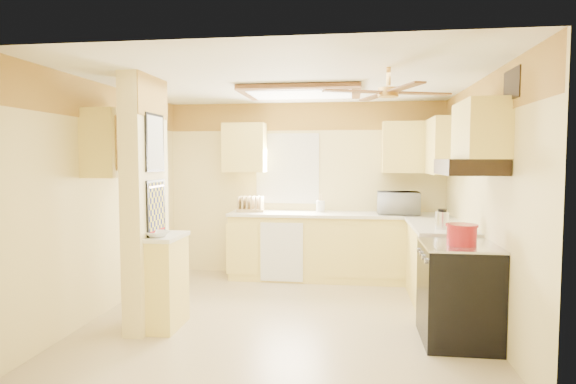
# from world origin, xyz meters

# --- Properties ---
(floor) EXTENTS (4.00, 4.00, 0.00)m
(floor) POSITION_xyz_m (0.00, 0.00, 0.00)
(floor) COLOR tan
(floor) RESTS_ON ground
(ceiling) EXTENTS (4.00, 4.00, 0.00)m
(ceiling) POSITION_xyz_m (0.00, 0.00, 2.50)
(ceiling) COLOR white
(ceiling) RESTS_ON wall_back
(wall_back) EXTENTS (4.00, 0.00, 4.00)m
(wall_back) POSITION_xyz_m (0.00, 1.90, 1.25)
(wall_back) COLOR #F6E296
(wall_back) RESTS_ON floor
(wall_front) EXTENTS (4.00, 0.00, 4.00)m
(wall_front) POSITION_xyz_m (0.00, -1.90, 1.25)
(wall_front) COLOR #F6E296
(wall_front) RESTS_ON floor
(wall_left) EXTENTS (0.00, 3.80, 3.80)m
(wall_left) POSITION_xyz_m (-2.00, 0.00, 1.25)
(wall_left) COLOR #F6E296
(wall_left) RESTS_ON floor
(wall_right) EXTENTS (0.00, 3.80, 3.80)m
(wall_right) POSITION_xyz_m (2.00, 0.00, 1.25)
(wall_right) COLOR #F6E296
(wall_right) RESTS_ON floor
(wallpaper_border) EXTENTS (4.00, 0.02, 0.40)m
(wallpaper_border) POSITION_xyz_m (0.00, 1.88, 2.30)
(wallpaper_border) COLOR #ECB345
(wallpaper_border) RESTS_ON wall_back
(partition_column) EXTENTS (0.20, 0.70, 2.50)m
(partition_column) POSITION_xyz_m (-1.35, -0.55, 1.25)
(partition_column) COLOR #F6E296
(partition_column) RESTS_ON floor
(partition_ledge) EXTENTS (0.25, 0.55, 0.90)m
(partition_ledge) POSITION_xyz_m (-1.13, -0.55, 0.45)
(partition_ledge) COLOR #F5E56F
(partition_ledge) RESTS_ON floor
(ledge_top) EXTENTS (0.28, 0.58, 0.04)m
(ledge_top) POSITION_xyz_m (-1.13, -0.55, 0.92)
(ledge_top) COLOR silver
(ledge_top) RESTS_ON partition_ledge
(lower_cabinets_back) EXTENTS (3.00, 0.60, 0.90)m
(lower_cabinets_back) POSITION_xyz_m (0.50, 1.60, 0.45)
(lower_cabinets_back) COLOR #F5E56F
(lower_cabinets_back) RESTS_ON floor
(lower_cabinets_right) EXTENTS (0.60, 1.40, 0.90)m
(lower_cabinets_right) POSITION_xyz_m (1.70, 0.60, 0.45)
(lower_cabinets_right) COLOR #F5E56F
(lower_cabinets_right) RESTS_ON floor
(countertop_back) EXTENTS (3.04, 0.64, 0.04)m
(countertop_back) POSITION_xyz_m (0.50, 1.59, 0.92)
(countertop_back) COLOR silver
(countertop_back) RESTS_ON lower_cabinets_back
(countertop_right) EXTENTS (0.64, 1.44, 0.04)m
(countertop_right) POSITION_xyz_m (1.69, 0.60, 0.92)
(countertop_right) COLOR silver
(countertop_right) RESTS_ON lower_cabinets_right
(dishwasher_panel) EXTENTS (0.58, 0.02, 0.80)m
(dishwasher_panel) POSITION_xyz_m (-0.25, 1.29, 0.43)
(dishwasher_panel) COLOR white
(dishwasher_panel) RESTS_ON lower_cabinets_back
(window) EXTENTS (0.92, 0.02, 1.02)m
(window) POSITION_xyz_m (-0.25, 1.89, 1.55)
(window) COLOR white
(window) RESTS_ON wall_back
(upper_cab_back_left) EXTENTS (0.60, 0.35, 0.70)m
(upper_cab_back_left) POSITION_xyz_m (-0.85, 1.72, 1.85)
(upper_cab_back_left) COLOR #F5E56F
(upper_cab_back_left) RESTS_ON wall_back
(upper_cab_back_right) EXTENTS (0.90, 0.35, 0.70)m
(upper_cab_back_right) POSITION_xyz_m (1.55, 1.72, 1.85)
(upper_cab_back_right) COLOR #F5E56F
(upper_cab_back_right) RESTS_ON wall_back
(upper_cab_right) EXTENTS (0.35, 1.00, 0.70)m
(upper_cab_right) POSITION_xyz_m (1.82, 1.25, 1.85)
(upper_cab_right) COLOR #F5E56F
(upper_cab_right) RESTS_ON wall_right
(upper_cab_left_wall) EXTENTS (0.35, 0.75, 0.70)m
(upper_cab_left_wall) POSITION_xyz_m (-1.82, -0.25, 1.85)
(upper_cab_left_wall) COLOR #F5E56F
(upper_cab_left_wall) RESTS_ON wall_left
(upper_cab_over_stove) EXTENTS (0.35, 0.76, 0.52)m
(upper_cab_over_stove) POSITION_xyz_m (1.82, -0.55, 1.95)
(upper_cab_over_stove) COLOR #F5E56F
(upper_cab_over_stove) RESTS_ON wall_right
(stove) EXTENTS (0.68, 0.77, 0.92)m
(stove) POSITION_xyz_m (1.67, -0.55, 0.46)
(stove) COLOR black
(stove) RESTS_ON floor
(range_hood) EXTENTS (0.50, 0.76, 0.14)m
(range_hood) POSITION_xyz_m (1.74, -0.55, 1.62)
(range_hood) COLOR black
(range_hood) RESTS_ON upper_cab_over_stove
(poster_menu) EXTENTS (0.02, 0.42, 0.57)m
(poster_menu) POSITION_xyz_m (-1.24, -0.55, 1.85)
(poster_menu) COLOR black
(poster_menu) RESTS_ON partition_column
(poster_nashville) EXTENTS (0.02, 0.42, 0.57)m
(poster_nashville) POSITION_xyz_m (-1.24, -0.55, 1.20)
(poster_nashville) COLOR black
(poster_nashville) RESTS_ON partition_column
(ceiling_light_panel) EXTENTS (1.35, 0.95, 0.06)m
(ceiling_light_panel) POSITION_xyz_m (0.10, 0.50, 2.46)
(ceiling_light_panel) COLOR brown
(ceiling_light_panel) RESTS_ON ceiling
(ceiling_fan) EXTENTS (1.15, 1.15, 0.26)m
(ceiling_fan) POSITION_xyz_m (1.00, -0.70, 2.29)
(ceiling_fan) COLOR gold
(ceiling_fan) RESTS_ON ceiling
(vent_grate) EXTENTS (0.02, 0.40, 0.25)m
(vent_grate) POSITION_xyz_m (1.98, -0.90, 2.30)
(vent_grate) COLOR black
(vent_grate) RESTS_ON wall_right
(microwave) EXTENTS (0.55, 0.38, 0.30)m
(microwave) POSITION_xyz_m (1.32, 1.57, 1.09)
(microwave) COLOR white
(microwave) RESTS_ON countertop_back
(bowl) EXTENTS (0.30, 0.30, 0.05)m
(bowl) POSITION_xyz_m (-1.18, -0.70, 0.97)
(bowl) COLOR white
(bowl) RESTS_ON ledge_top
(dutch_oven) EXTENTS (0.28, 0.28, 0.19)m
(dutch_oven) POSITION_xyz_m (1.68, -0.60, 1.01)
(dutch_oven) COLOR #A3181F
(dutch_oven) RESTS_ON stove
(kettle) EXTENTS (0.14, 0.14, 0.22)m
(kettle) POSITION_xyz_m (1.65, 0.22, 1.04)
(kettle) COLOR silver
(kettle) RESTS_ON countertop_right
(dish_rack) EXTENTS (0.41, 0.32, 0.22)m
(dish_rack) POSITION_xyz_m (-0.75, 1.62, 1.02)
(dish_rack) COLOR tan
(dish_rack) RESTS_ON countertop_back
(utensil_crock) EXTENTS (0.12, 0.12, 0.25)m
(utensil_crock) POSITION_xyz_m (0.25, 1.70, 1.02)
(utensil_crock) COLOR white
(utensil_crock) RESTS_ON countertop_back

